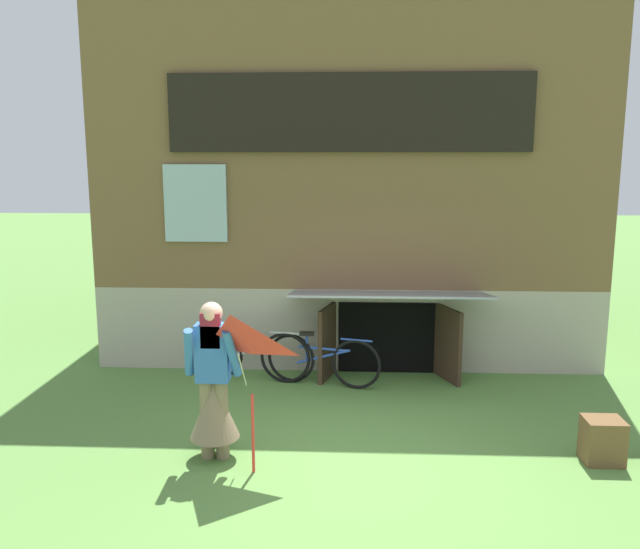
# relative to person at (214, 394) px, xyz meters

# --- Properties ---
(ground_plane) EXTENTS (60.00, 60.00, 0.00)m
(ground_plane) POSITION_rel_person_xyz_m (1.38, -0.10, -0.71)
(ground_plane) COLOR #56843D
(log_house) EXTENTS (7.50, 6.64, 5.39)m
(log_house) POSITION_rel_person_xyz_m (1.38, 5.66, 1.98)
(log_house) COLOR #ADA393
(log_house) RESTS_ON ground_plane
(person) EXTENTS (0.61, 0.53, 1.69)m
(person) POSITION_rel_person_xyz_m (0.00, 0.00, 0.00)
(person) COLOR #7F6B51
(person) RESTS_ON ground_plane
(kite) EXTENTS (0.86, 0.79, 1.60)m
(kite) POSITION_rel_person_xyz_m (0.28, -0.46, 0.60)
(kite) COLOR red
(kite) RESTS_ON ground_plane
(bicycle_blue) EXTENTS (1.60, 0.46, 0.75)m
(bicycle_blue) POSITION_rel_person_xyz_m (1.04, 2.27, -0.35)
(bicycle_blue) COLOR black
(bicycle_blue) RESTS_ON ground_plane
(bicycle_silver) EXTENTS (1.69, 0.33, 0.78)m
(bicycle_silver) POSITION_rel_person_xyz_m (0.02, 2.44, -0.33)
(bicycle_silver) COLOR black
(bicycle_silver) RESTS_ON ground_plane
(wooden_crate) EXTENTS (0.39, 0.33, 0.47)m
(wooden_crate) POSITION_rel_person_xyz_m (4.04, 0.10, -0.48)
(wooden_crate) COLOR brown
(wooden_crate) RESTS_ON ground_plane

